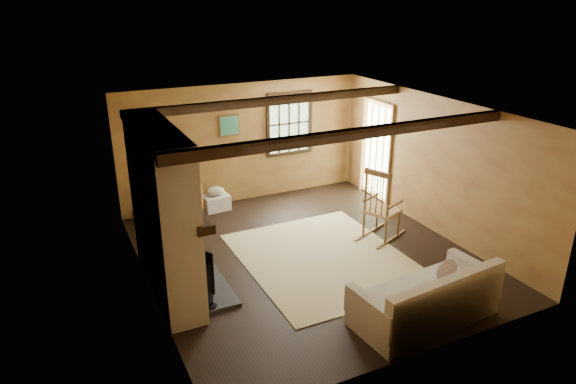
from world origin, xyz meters
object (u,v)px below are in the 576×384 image
laundry_basket (216,202)px  fireplace (165,218)px  rocking_chair (381,209)px  sofa (428,302)px  armchair (175,209)px

laundry_basket → fireplace: bearing=-121.2°
fireplace → rocking_chair: 3.72m
sofa → armchair: (-2.23, 4.23, 0.09)m
rocking_chair → armchair: rocking_chair is taller
rocking_chair → armchair: bearing=34.3°
rocking_chair → sofa: 2.46m
fireplace → sofa: size_ratio=1.19×
laundry_basket → sofa: bearing=-74.5°
fireplace → laundry_basket: 3.05m
fireplace → armchair: 2.19m
fireplace → rocking_chair: size_ratio=1.86×
sofa → laundry_basket: size_ratio=4.04×
fireplace → armchair: size_ratio=2.91×
sofa → rocking_chair: bearing=64.1°
laundry_basket → rocking_chair: bearing=-48.2°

